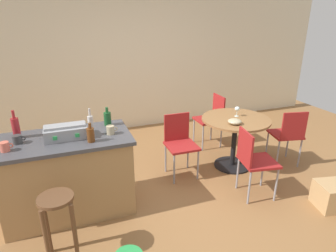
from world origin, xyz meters
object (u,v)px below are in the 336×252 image
Objects in this scene: bottle_3 at (91,135)px; cardboard_box at (334,195)px; folding_chair_left at (180,141)px; cup_1 at (111,130)px; cup_0 at (17,139)px; dining_table at (235,130)px; toolbox at (66,132)px; folding_chair_right at (253,158)px; bottle_1 at (91,125)px; bottle_0 at (16,127)px; folding_chair_far at (212,116)px; bottle_2 at (107,118)px; wooden_stool at (58,216)px; kitchen_island at (69,175)px; folding_chair_near at (288,133)px; wine_glass at (237,109)px; cup_2 at (5,147)px; serving_bowl at (235,121)px.

bottle_3 is 0.52× the size of cardboard_box.
cup_1 is at bearing -157.71° from folding_chair_left.
cup_0 is (-1.90, -0.32, 0.44)m from folding_chair_left.
dining_table is at bearing -5.79° from folding_chair_left.
toolbox is (-1.43, -0.35, 0.47)m from folding_chair_left.
bottle_1 is at bearing 166.33° from folding_chair_right.
bottle_1 is at bearing -15.72° from bottle_0.
folding_chair_far is 2.08m from bottle_2.
bottle_3 is at bearing 53.56° from wooden_stool.
cardboard_box is (2.96, -0.29, -0.32)m from wooden_stool.
bottle_2 is at bearing 25.70° from toolbox.
cup_0 is (-0.72, 0.05, -0.07)m from bottle_1.
toolbox is at bearing -17.14° from kitchen_island.
bottle_0 is at bearing -175.22° from folding_chair_left.
folding_chair_near is at bearing 0.55° from toolbox.
cup_0 is 3.52m from cardboard_box.
wine_glass is (0.87, -0.01, 0.36)m from folding_chair_left.
kitchen_island is 2.29m from dining_table.
toolbox is 0.26m from bottle_1.
cup_2 is at bearing 124.87° from wooden_stool.
wooden_stool is 2.22× the size of bottle_1.
cup_2 is at bearing -120.71° from cup_0.
kitchen_island is 0.70m from cup_1.
folding_chair_left is 2.84× the size of bottle_1.
folding_chair_left is 1.99m from bottle_0.
cup_0 is 2.78m from wine_glass.
wine_glass reaches higher than serving_bowl.
folding_chair_right is 7.20× the size of cup_2.
folding_chair_near is at bearing -56.79° from folding_chair_far.
serving_bowl is (-0.20, -0.26, -0.07)m from wine_glass.
cup_0 is (-0.31, 0.73, 0.47)m from wooden_stool.
bottle_1 is 0.21m from cup_1.
cup_0 reaches higher than folding_chair_far.
bottle_3 is at bearing 171.60° from folding_chair_right.
folding_chair_left is at bearing 179.45° from wine_glass.
folding_chair_right is 1.91m from bottle_1.
kitchen_island is 1.61× the size of folding_chair_right.
cup_1 is 1.89m from wine_glass.
cup_0 reaches higher than cardboard_box.
folding_chair_left reaches higher than cardboard_box.
bottle_2 reaches higher than folding_chair_right.
folding_chair_right is 2.20× the size of cardboard_box.
kitchen_island is 3.02m from folding_chair_near.
dining_table is 0.75m from folding_chair_right.
bottle_1 is 0.72m from cup_0.
cardboard_box is (2.58, -0.81, -0.82)m from bottle_3.
dining_table is 1.86m from cup_1.
bottle_1 is at bearing -170.06° from wine_glass.
folding_chair_right is 6.91× the size of cup_0.
cup_1 is (-1.59, 0.40, 0.44)m from folding_chair_right.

